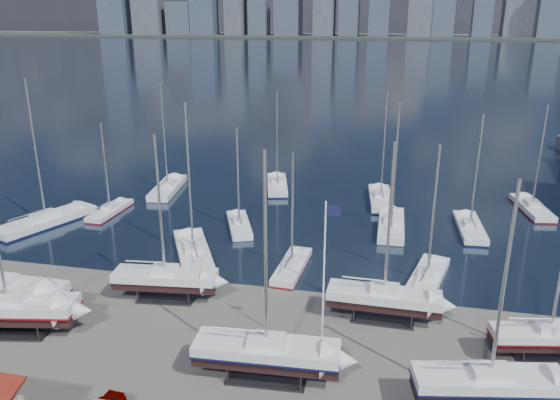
# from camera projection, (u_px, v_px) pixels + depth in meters

# --- Properties ---
(ground) EXTENTS (1400.00, 1400.00, 0.00)m
(ground) POSITION_uv_depth(u_px,v_px,m) (260.00, 352.00, 40.65)
(ground) COLOR #605E59
(ground) RESTS_ON ground
(water) EXTENTS (1400.00, 600.00, 0.40)m
(water) POSITION_uv_depth(u_px,v_px,m) (385.00, 56.00, 327.51)
(water) COLOR #182537
(water) RESTS_ON ground
(far_shore) EXTENTS (1400.00, 80.00, 2.20)m
(far_shore) POSITION_uv_depth(u_px,v_px,m) (393.00, 37.00, 567.65)
(far_shore) COLOR #2D332D
(far_shore) RESTS_ON ground
(sailboat_cradle_1) EXTENTS (10.95, 4.86, 17.03)m
(sailboat_cradle_1) POSITION_uv_depth(u_px,v_px,m) (9.00, 309.00, 42.44)
(sailboat_cradle_1) COLOR #2D2D33
(sailboat_cradle_1) RESTS_ON ground
(sailboat_cradle_2) EXTENTS (9.24, 3.50, 14.81)m
(sailboat_cradle_2) POSITION_uv_depth(u_px,v_px,m) (165.00, 278.00, 47.54)
(sailboat_cradle_2) COLOR #2D2D33
(sailboat_cradle_2) RESTS_ON ground
(sailboat_cradle_3) EXTENTS (10.18, 3.32, 16.22)m
(sailboat_cradle_3) POSITION_uv_depth(u_px,v_px,m) (267.00, 352.00, 37.05)
(sailboat_cradle_3) COLOR #2D2D33
(sailboat_cradle_3) RESTS_ON ground
(sailboat_cradle_4) EXTENTS (9.19, 2.75, 15.00)m
(sailboat_cradle_4) POSITION_uv_depth(u_px,v_px,m) (384.00, 298.00, 44.23)
(sailboat_cradle_4) COLOR #2D2D33
(sailboat_cradle_4) RESTS_ON ground
(sailboat_cradle_5) EXTENTS (9.79, 4.33, 15.36)m
(sailboat_cradle_5) POSITION_uv_depth(u_px,v_px,m) (489.00, 383.00, 34.00)
(sailboat_cradle_5) COLOR #2D2D33
(sailboat_cradle_5) RESTS_ON ground
(sailboat_cradle_6) EXTENTS (8.52, 3.79, 13.52)m
(sailboat_cradle_6) POSITION_uv_depth(u_px,v_px,m) (550.00, 337.00, 39.08)
(sailboat_cradle_6) COLOR #2D2D33
(sailboat_cradle_6) RESTS_ON ground
(sailboat_moored_0) EXTENTS (7.72, 12.42, 18.01)m
(sailboat_moored_0) POSITION_uv_depth(u_px,v_px,m) (46.00, 223.00, 64.87)
(sailboat_moored_0) COLOR black
(sailboat_moored_0) RESTS_ON water
(sailboat_moored_1) EXTENTS (2.60, 8.14, 12.03)m
(sailboat_moored_1) POSITION_uv_depth(u_px,v_px,m) (110.00, 211.00, 68.64)
(sailboat_moored_1) COLOR black
(sailboat_moored_1) RESTS_ON water
(sailboat_moored_2) EXTENTS (4.28, 10.83, 15.91)m
(sailboat_moored_2) POSITION_uv_depth(u_px,v_px,m) (168.00, 189.00, 77.27)
(sailboat_moored_2) COLOR black
(sailboat_moored_2) RESTS_ON water
(sailboat_moored_3) EXTENTS (7.92, 11.39, 16.74)m
(sailboat_moored_3) POSITION_uv_depth(u_px,v_px,m) (193.00, 255.00, 56.29)
(sailboat_moored_3) COLOR black
(sailboat_moored_3) RESTS_ON water
(sailboat_moored_4) EXTENTS (5.24, 8.57, 12.53)m
(sailboat_moored_4) POSITION_uv_depth(u_px,v_px,m) (239.00, 226.00, 63.91)
(sailboat_moored_4) COLOR black
(sailboat_moored_4) RESTS_ON water
(sailboat_moored_5) EXTENTS (5.02, 10.18, 14.66)m
(sailboat_moored_5) POSITION_uv_depth(u_px,v_px,m) (277.00, 186.00, 78.61)
(sailboat_moored_5) COLOR black
(sailboat_moored_5) RESTS_ON water
(sailboat_moored_6) EXTENTS (2.77, 8.38, 12.36)m
(sailboat_moored_6) POSITION_uv_depth(u_px,v_px,m) (292.00, 267.00, 53.44)
(sailboat_moored_6) COLOR black
(sailboat_moored_6) RESTS_ON water
(sailboat_moored_7) EXTENTS (2.97, 10.33, 15.56)m
(sailboat_moored_7) POSITION_uv_depth(u_px,v_px,m) (391.00, 227.00, 63.66)
(sailboat_moored_7) COLOR black
(sailboat_moored_7) RESTS_ON water
(sailboat_moored_8) EXTENTS (3.89, 10.52, 15.37)m
(sailboat_moored_8) POSITION_uv_depth(u_px,v_px,m) (381.00, 200.00, 72.80)
(sailboat_moored_8) COLOR black
(sailboat_moored_8) RESTS_ON water
(sailboat_moored_9) EXTENTS (4.72, 9.52, 13.85)m
(sailboat_moored_9) POSITION_uv_depth(u_px,v_px,m) (427.00, 279.00, 51.05)
(sailboat_moored_9) COLOR black
(sailboat_moored_9) RESTS_ON water
(sailboat_moored_10) EXTENTS (3.11, 9.62, 14.21)m
(sailboat_moored_10) POSITION_uv_depth(u_px,v_px,m) (470.00, 229.00, 63.03)
(sailboat_moored_10) COLOR black
(sailboat_moored_10) RESTS_ON water
(sailboat_moored_11) EXTENTS (4.03, 9.80, 14.22)m
(sailboat_moored_11) POSITION_uv_depth(u_px,v_px,m) (532.00, 209.00, 69.49)
(sailboat_moored_11) COLOR black
(sailboat_moored_11) RESTS_ON water
(flagpole) EXTENTS (1.08, 0.12, 12.24)m
(flagpole) POSITION_uv_depth(u_px,v_px,m) (325.00, 273.00, 37.37)
(flagpole) COLOR white
(flagpole) RESTS_ON ground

